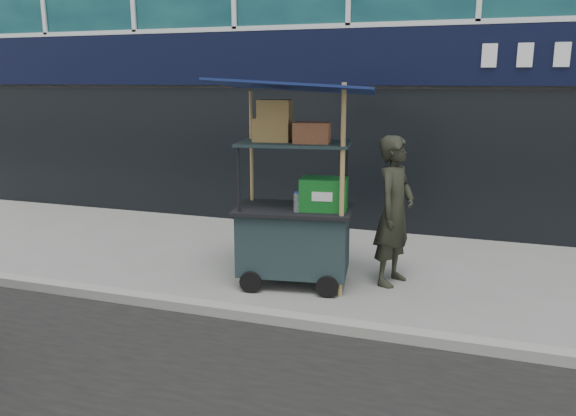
% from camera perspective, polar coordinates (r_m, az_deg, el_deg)
% --- Properties ---
extents(ground, '(80.00, 80.00, 0.00)m').
position_cam_1_polar(ground, '(6.37, -2.31, -10.65)').
color(ground, slate).
rests_on(ground, ground).
extents(curb, '(80.00, 0.18, 0.12)m').
position_cam_1_polar(curb, '(6.17, -2.98, -10.83)').
color(curb, gray).
rests_on(curb, ground).
extents(vendor_cart, '(2.08, 1.60, 2.57)m').
position_cam_1_polar(vendor_cart, '(6.97, 0.77, -0.71)').
color(vendor_cart, '#182729').
rests_on(vendor_cart, ground).
extents(vendor_man, '(0.63, 0.79, 1.88)m').
position_cam_1_polar(vendor_man, '(7.13, 10.76, -0.31)').
color(vendor_man, black).
rests_on(vendor_man, ground).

